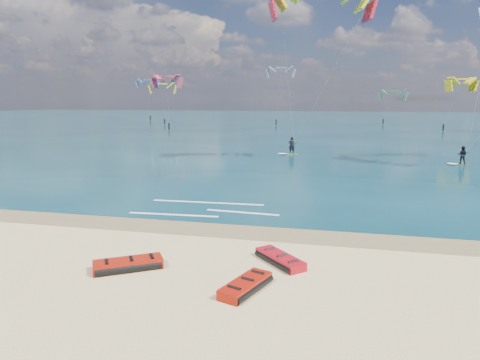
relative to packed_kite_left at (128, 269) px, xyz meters
name	(u,v)px	position (x,y,z in m)	size (l,w,h in m)	color
ground	(274,147)	(-0.63, 42.49, 0.00)	(320.00, 320.00, 0.00)	tan
wet_sand_strip	(168,226)	(-0.63, 5.49, 0.00)	(320.00, 2.40, 0.01)	olive
sea	(307,122)	(-0.63, 106.49, 0.02)	(320.00, 200.00, 0.04)	#0A2F37
packed_kite_left	(128,269)	(0.00, 0.00, 0.00)	(2.76, 1.23, 0.45)	#A71708
packed_kite_mid	(280,263)	(5.51, 1.85, 0.00)	(2.60, 1.11, 0.40)	#B60C18
packed_kite_right	(246,291)	(4.71, -0.82, 0.00)	(2.48, 1.15, 0.42)	#A21406
kitesurfer_main	(307,69)	(4.20, 31.38, 9.33)	(11.71, 9.76, 18.18)	yellow
shoreline_foam	(206,209)	(0.24, 9.15, 0.04)	(8.29, 3.61, 0.01)	white
distant_kites	(295,102)	(-1.65, 80.58, 5.51)	(93.30, 36.60, 13.03)	#2665A6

